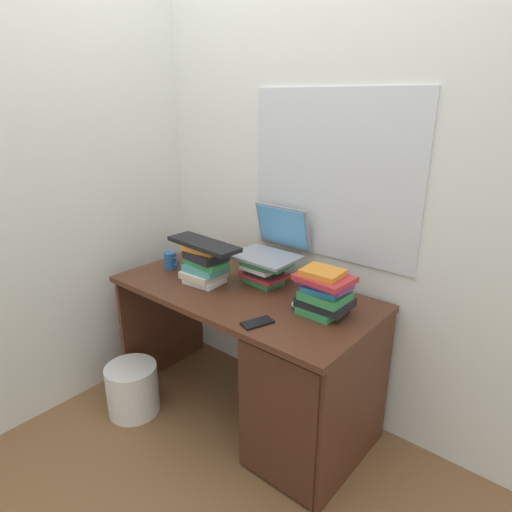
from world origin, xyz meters
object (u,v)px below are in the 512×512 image
object	(u,v)px
laptop	(273,244)
mug	(171,260)
desk	(294,374)
book_stack_keyboard_riser	(205,265)
book_stack_side	(324,292)
computer_mouse	(300,303)
book_stack_tall	(265,269)
keyboard	(204,244)
cell_phone	(257,323)
wastebasket	(133,389)

from	to	relation	value
laptop	mug	world-z (taller)	laptop
desk	book_stack_keyboard_riser	distance (m)	0.70
desk	book_stack_side	bearing A→B (deg)	33.45
computer_mouse	mug	world-z (taller)	mug
book_stack_tall	keyboard	size ratio (longest dim) A/B	0.60
desk	mug	distance (m)	0.93
book_stack_side	cell_phone	distance (m)	0.32
book_stack_tall	cell_phone	distance (m)	0.45
laptop	computer_mouse	xyz separation A→B (m)	(0.30, -0.18, -0.18)
desk	book_stack_keyboard_riser	size ratio (longest dim) A/B	5.60
laptop	book_stack_keyboard_riser	bearing A→B (deg)	-132.47
book_stack_tall	desk	bearing A→B (deg)	-27.85
desk	mug	world-z (taller)	mug
desk	computer_mouse	xyz separation A→B (m)	(-0.02, 0.06, 0.35)
book_stack_side	computer_mouse	xyz separation A→B (m)	(-0.12, -0.01, -0.08)
wastebasket	book_stack_keyboard_riser	bearing A→B (deg)	54.12
keyboard	book_stack_keyboard_riser	bearing A→B (deg)	22.03
computer_mouse	wastebasket	size ratio (longest dim) A/B	0.38
desk	book_stack_tall	world-z (taller)	book_stack_tall
desk	computer_mouse	world-z (taller)	computer_mouse
mug	wastebasket	xyz separation A→B (m)	(0.05, -0.36, -0.63)
keyboard	cell_phone	world-z (taller)	keyboard
book_stack_tall	book_stack_keyboard_riser	bearing A→B (deg)	-141.16
book_stack_keyboard_riser	laptop	distance (m)	0.36
book_stack_side	keyboard	bearing A→B (deg)	-171.92
desk	cell_phone	bearing A→B (deg)	-106.98
computer_mouse	wastebasket	bearing A→B (deg)	-151.53
book_stack_keyboard_riser	cell_phone	distance (m)	0.53
keyboard	mug	distance (m)	0.34
mug	wastebasket	bearing A→B (deg)	-82.19
keyboard	wastebasket	size ratio (longest dim) A/B	1.51
book_stack_tall	keyboard	world-z (taller)	keyboard
book_stack_side	cell_phone	world-z (taller)	book_stack_side
mug	wastebasket	world-z (taller)	mug
mug	wastebasket	size ratio (longest dim) A/B	0.39
computer_mouse	cell_phone	world-z (taller)	computer_mouse
desk	book_stack_tall	distance (m)	0.54
desk	keyboard	distance (m)	0.77
keyboard	computer_mouse	xyz separation A→B (m)	(0.54, 0.08, -0.19)
laptop	mug	size ratio (longest dim) A/B	3.05
book_stack_keyboard_riser	cell_phone	size ratio (longest dim) A/B	1.76
book_stack_tall	mug	world-z (taller)	book_stack_tall
desk	laptop	bearing A→B (deg)	143.69
keyboard	wastebasket	bearing A→B (deg)	-122.08
mug	keyboard	bearing A→B (deg)	-3.49
computer_mouse	laptop	bearing A→B (deg)	149.40
computer_mouse	cell_phone	bearing A→B (deg)	-99.31
book_stack_side	computer_mouse	distance (m)	0.15
book_stack_tall	book_stack_side	xyz separation A→B (m)	(0.42, -0.10, 0.03)
book_stack_side	keyboard	distance (m)	0.67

